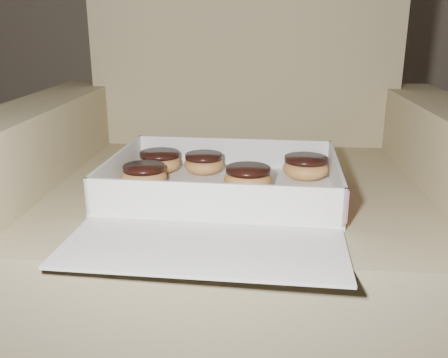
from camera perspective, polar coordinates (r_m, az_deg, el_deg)
armchair at (r=1.13m, az=1.75°, el=-5.61°), size 0.97×0.82×1.01m
bakery_box at (r=0.90m, az=-0.13°, el=-1.72°), size 0.44×0.51×0.07m
donut_a at (r=1.03m, az=-2.32°, el=1.85°), size 0.08×0.08×0.04m
donut_b at (r=0.93m, az=2.75°, el=0.14°), size 0.09×0.09×0.04m
donut_c at (r=1.01m, az=9.30°, el=1.37°), size 0.09×0.09×0.05m
donut_d at (r=1.05m, az=-7.34°, el=2.03°), size 0.09×0.09×0.04m
donut_e at (r=0.96m, az=-9.09°, el=0.42°), size 0.09×0.09×0.04m
crumb_a at (r=0.92m, az=-11.01°, el=-1.77°), size 0.01×0.01×0.00m
crumb_b at (r=0.90m, az=0.95°, el=-1.84°), size 0.01×0.01×0.00m
crumb_c at (r=0.83m, az=10.25°, el=-3.85°), size 0.01×0.01×0.00m
crumb_d at (r=0.88m, az=-7.51°, el=-2.40°), size 0.01×0.01×0.00m
crumb_e at (r=0.90m, az=-4.01°, el=-1.96°), size 0.01×0.01×0.00m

